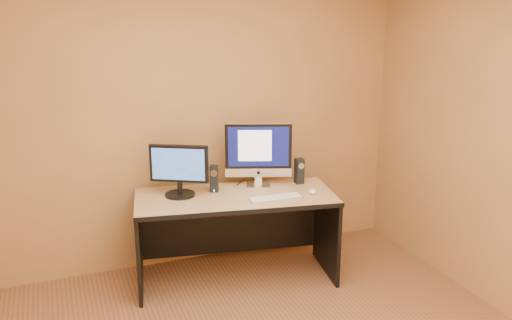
{
  "coord_description": "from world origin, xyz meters",
  "views": [
    {
      "loc": [
        -1.01,
        -2.43,
        2.18
      ],
      "look_at": [
        0.46,
        1.38,
        1.05
      ],
      "focal_mm": 38.0,
      "sensor_mm": 36.0,
      "label": 1
    }
  ],
  "objects": [
    {
      "name": "walls",
      "position": [
        0.0,
        0.0,
        1.3
      ],
      "size": [
        4.0,
        4.0,
        2.6
      ],
      "primitive_type": null,
      "color": "#A27141",
      "rests_on": "ground"
    },
    {
      "name": "desk",
      "position": [
        0.32,
        1.48,
        0.37
      ],
      "size": [
        1.69,
        0.96,
        0.74
      ],
      "primitive_type": null,
      "rotation": [
        0.0,
        0.0,
        -0.17
      ],
      "color": "tan",
      "rests_on": "ground"
    },
    {
      "name": "imac",
      "position": [
        0.58,
        1.65,
        1.01
      ],
      "size": [
        0.61,
        0.39,
        0.55
      ],
      "primitive_type": null,
      "rotation": [
        0.0,
        0.0,
        -0.35
      ],
      "color": "silver",
      "rests_on": "desk"
    },
    {
      "name": "second_monitor",
      "position": [
        -0.1,
        1.63,
        0.95
      ],
      "size": [
        0.53,
        0.44,
        0.42
      ],
      "primitive_type": null,
      "rotation": [
        0.0,
        0.0,
        -0.49
      ],
      "color": "black",
      "rests_on": "desk"
    },
    {
      "name": "speaker_left",
      "position": [
        0.19,
        1.64,
        0.85
      ],
      "size": [
        0.09,
        0.09,
        0.22
      ],
      "primitive_type": null,
      "rotation": [
        0.0,
        0.0,
        -0.36
      ],
      "color": "black",
      "rests_on": "desk"
    },
    {
      "name": "speaker_right",
      "position": [
        0.93,
        1.58,
        0.85
      ],
      "size": [
        0.07,
        0.07,
        0.22
      ],
      "primitive_type": null,
      "rotation": [
        0.0,
        0.0,
        -0.01
      ],
      "color": "black",
      "rests_on": "desk"
    },
    {
      "name": "keyboard",
      "position": [
        0.59,
        1.29,
        0.75
      ],
      "size": [
        0.43,
        0.13,
        0.02
      ],
      "primitive_type": "cube",
      "rotation": [
        0.0,
        0.0,
        -0.03
      ],
      "color": "silver",
      "rests_on": "desk"
    },
    {
      "name": "mouse",
      "position": [
        0.92,
        1.3,
        0.76
      ],
      "size": [
        0.09,
        0.12,
        0.04
      ],
      "primitive_type": "ellipsoid",
      "rotation": [
        0.0,
        0.0,
        -0.36
      ],
      "color": "white",
      "rests_on": "desk"
    },
    {
      "name": "cable_a",
      "position": [
        0.61,
        1.75,
        0.74
      ],
      "size": [
        0.02,
        0.22,
        0.01
      ],
      "primitive_type": "cylinder",
      "rotation": [
        1.57,
        0.0,
        0.04
      ],
      "color": "black",
      "rests_on": "desk"
    },
    {
      "name": "cable_b",
      "position": [
        0.47,
        1.78,
        0.74
      ],
      "size": [
        0.12,
        0.14,
        0.01
      ],
      "primitive_type": "cylinder",
      "rotation": [
        1.57,
        0.0,
        -0.69
      ],
      "color": "black",
      "rests_on": "desk"
    }
  ]
}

